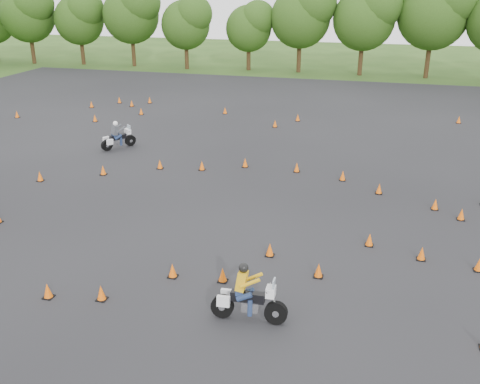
% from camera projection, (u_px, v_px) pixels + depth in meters
% --- Properties ---
extents(ground, '(140.00, 140.00, 0.00)m').
position_uv_depth(ground, '(209.00, 269.00, 17.64)').
color(ground, '#2D5119').
rests_on(ground, ground).
extents(asphalt_pad, '(62.00, 62.00, 0.00)m').
position_uv_depth(asphalt_pad, '(252.00, 201.00, 23.02)').
color(asphalt_pad, black).
rests_on(asphalt_pad, ground).
extents(treeline, '(86.89, 32.11, 10.99)m').
position_uv_depth(treeline, '(360.00, 32.00, 46.71)').
color(treeline, '#284614').
rests_on(treeline, ground).
extents(traffic_cones, '(36.29, 33.37, 0.45)m').
position_uv_depth(traffic_cones, '(249.00, 200.00, 22.59)').
color(traffic_cones, '#FA630A').
rests_on(traffic_cones, asphalt_pad).
extents(rider_grey, '(1.73, 2.11, 1.63)m').
position_uv_depth(rider_grey, '(118.00, 134.00, 29.95)').
color(rider_grey, '#3F4146').
rests_on(rider_grey, ground).
extents(rider_yellow, '(2.20, 0.77, 1.68)m').
position_uv_depth(rider_yellow, '(249.00, 295.00, 14.66)').
color(rider_yellow, gold).
rests_on(rider_yellow, ground).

